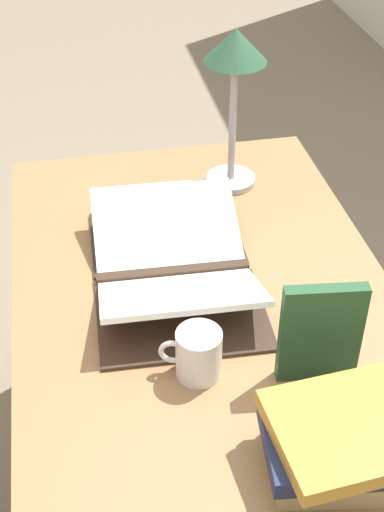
# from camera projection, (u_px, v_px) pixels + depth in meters

# --- Properties ---
(ground_plane) EXTENTS (12.00, 12.00, 0.00)m
(ground_plane) POSITION_uv_depth(u_px,v_px,m) (204.00, 510.00, 1.94)
(ground_plane) COLOR gray
(reading_desk) EXTENTS (1.30, 0.80, 0.76)m
(reading_desk) POSITION_uv_depth(u_px,v_px,m) (207.00, 337.00, 1.54)
(reading_desk) COLOR #937047
(reading_desk) RESTS_ON ground_plane
(open_book) EXTENTS (0.53, 0.36, 0.10)m
(open_book) POSITION_uv_depth(u_px,v_px,m) (173.00, 266.00, 1.52)
(open_book) COLOR #38281E
(open_book) RESTS_ON reading_desk
(book_stack_tall) EXTENTS (0.22, 0.28, 0.11)m
(book_stack_tall) POSITION_uv_depth(u_px,v_px,m) (349.00, 443.00, 1.12)
(book_stack_tall) COLOR tan
(book_stack_tall) RESTS_ON reading_desk
(book_standing_upright) EXTENTS (0.04, 0.15, 0.21)m
(book_standing_upright) POSITION_uv_depth(u_px,v_px,m) (321.00, 333.00, 1.25)
(book_standing_upright) COLOR #234C2D
(book_standing_upright) RESTS_ON reading_desk
(reading_lamp) EXTENTS (0.15, 0.15, 0.40)m
(reading_lamp) POSITION_uv_depth(u_px,v_px,m) (235.00, 68.00, 1.65)
(reading_lamp) COLOR #ADADB2
(reading_lamp) RESTS_ON reading_desk
(coffee_mug) EXTENTS (0.08, 0.11, 0.10)m
(coffee_mug) POSITION_uv_depth(u_px,v_px,m) (198.00, 354.00, 1.29)
(coffee_mug) COLOR white
(coffee_mug) RESTS_ON reading_desk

